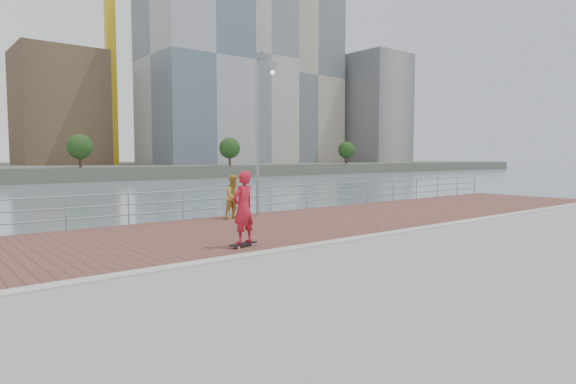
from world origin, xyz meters
TOP-DOWN VIEW (x-y plane):
  - water at (0.00, 0.00)m, footprint 400.00×400.00m
  - seawall at (0.00, -5.00)m, footprint 40.00×24.00m
  - brick_lane at (0.00, 3.60)m, footprint 40.00×6.80m
  - curb at (0.00, 0.00)m, footprint 40.00×0.40m
  - guardrail at (0.00, 7.00)m, footprint 39.06×0.06m
  - street_lamp at (2.05, 6.04)m, footprint 0.46×1.32m
  - skateboard at (-2.27, 1.05)m, footprint 0.87×0.41m
  - skateboarder at (-2.27, 1.05)m, footprint 0.78×0.61m
  - bystander at (0.66, 6.08)m, footprint 0.84×0.66m
  - tower_crane at (27.36, 104.00)m, footprint 47.00×2.00m
  - skyline at (33.75, 104.86)m, footprint 233.00×41.00m
  - shoreline_trees at (3.99, 77.00)m, footprint 144.14×5.12m

SIDE VIEW (x-z plane):
  - water at x=0.00m, z-range -2.00..-2.00m
  - seawall at x=0.00m, z-range -2.00..0.00m
  - brick_lane at x=0.00m, z-range 0.00..0.02m
  - curb at x=0.00m, z-range 0.00..0.06m
  - skateboard at x=-2.27m, z-range 0.05..0.14m
  - guardrail at x=0.00m, z-range 0.13..1.25m
  - bystander at x=0.66m, z-range 0.02..1.70m
  - skateboarder at x=-2.27m, z-range 0.10..2.01m
  - shoreline_trees at x=3.99m, z-range 0.88..7.71m
  - street_lamp at x=2.05m, z-range 1.31..7.56m
  - skyline at x=33.75m, z-range -6.71..53.19m
  - tower_crane at x=27.36m, z-range 8.15..58.85m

